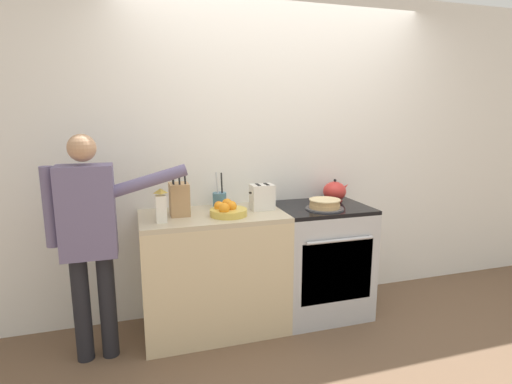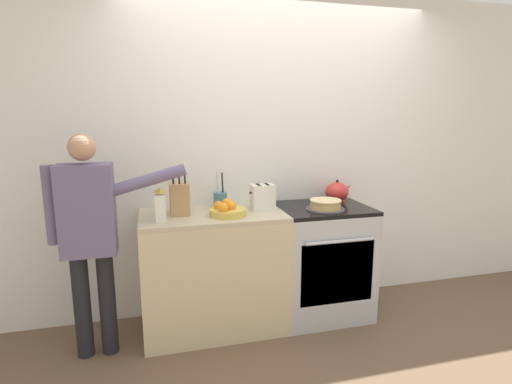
{
  "view_description": "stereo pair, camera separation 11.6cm",
  "coord_description": "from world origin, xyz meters",
  "px_view_note": "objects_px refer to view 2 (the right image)",
  "views": [
    {
      "loc": [
        -1.15,
        -2.52,
        1.63
      ],
      "look_at": [
        -0.3,
        0.27,
        1.06
      ],
      "focal_mm": 28.0,
      "sensor_mm": 36.0,
      "label": 1
    },
    {
      "loc": [
        -1.04,
        -2.55,
        1.63
      ],
      "look_at": [
        -0.3,
        0.27,
        1.06
      ],
      "focal_mm": 28.0,
      "sensor_mm": 36.0,
      "label": 2
    }
  ],
  "objects_px": {
    "fruit_bowl": "(227,210)",
    "layer_cake": "(326,205)",
    "person_baker": "(90,229)",
    "toaster": "(263,197)",
    "stove_range": "(321,260)",
    "milk_carton": "(160,205)",
    "utensil_crock": "(220,199)",
    "tea_kettle": "(337,192)",
    "knife_block": "(179,198)"
  },
  "relations": [
    {
      "from": "utensil_crock",
      "to": "fruit_bowl",
      "type": "distance_m",
      "value": 0.25
    },
    {
      "from": "fruit_bowl",
      "to": "knife_block",
      "type": "bearing_deg",
      "value": 159.66
    },
    {
      "from": "layer_cake",
      "to": "toaster",
      "type": "bearing_deg",
      "value": 163.82
    },
    {
      "from": "stove_range",
      "to": "tea_kettle",
      "type": "bearing_deg",
      "value": 36.73
    },
    {
      "from": "layer_cake",
      "to": "fruit_bowl",
      "type": "height_order",
      "value": "fruit_bowl"
    },
    {
      "from": "tea_kettle",
      "to": "toaster",
      "type": "bearing_deg",
      "value": -170.75
    },
    {
      "from": "fruit_bowl",
      "to": "layer_cake",
      "type": "bearing_deg",
      "value": -1.85
    },
    {
      "from": "knife_block",
      "to": "toaster",
      "type": "distance_m",
      "value": 0.63
    },
    {
      "from": "fruit_bowl",
      "to": "milk_carton",
      "type": "height_order",
      "value": "milk_carton"
    },
    {
      "from": "stove_range",
      "to": "milk_carton",
      "type": "height_order",
      "value": "milk_carton"
    },
    {
      "from": "stove_range",
      "to": "utensil_crock",
      "type": "distance_m",
      "value": 0.96
    },
    {
      "from": "layer_cake",
      "to": "knife_block",
      "type": "distance_m",
      "value": 1.1
    },
    {
      "from": "fruit_bowl",
      "to": "utensil_crock",
      "type": "bearing_deg",
      "value": 91.53
    },
    {
      "from": "stove_range",
      "to": "fruit_bowl",
      "type": "relative_size",
      "value": 3.36
    },
    {
      "from": "tea_kettle",
      "to": "toaster",
      "type": "height_order",
      "value": "toaster"
    },
    {
      "from": "person_baker",
      "to": "layer_cake",
      "type": "bearing_deg",
      "value": -11.26
    },
    {
      "from": "utensil_crock",
      "to": "milk_carton",
      "type": "height_order",
      "value": "utensil_crock"
    },
    {
      "from": "fruit_bowl",
      "to": "toaster",
      "type": "height_order",
      "value": "toaster"
    },
    {
      "from": "knife_block",
      "to": "stove_range",
      "type": "bearing_deg",
      "value": -2.06
    },
    {
      "from": "layer_cake",
      "to": "tea_kettle",
      "type": "height_order",
      "value": "tea_kettle"
    },
    {
      "from": "toaster",
      "to": "person_baker",
      "type": "bearing_deg",
      "value": -171.6
    },
    {
      "from": "layer_cake",
      "to": "knife_block",
      "type": "bearing_deg",
      "value": 172.35
    },
    {
      "from": "utensil_crock",
      "to": "milk_carton",
      "type": "xyz_separation_m",
      "value": [
        -0.46,
        -0.29,
        0.05
      ]
    },
    {
      "from": "knife_block",
      "to": "toaster",
      "type": "height_order",
      "value": "knife_block"
    },
    {
      "from": "toaster",
      "to": "milk_carton",
      "type": "distance_m",
      "value": 0.78
    },
    {
      "from": "tea_kettle",
      "to": "toaster",
      "type": "relative_size",
      "value": 1.2
    },
    {
      "from": "tea_kettle",
      "to": "knife_block",
      "type": "height_order",
      "value": "knife_block"
    },
    {
      "from": "fruit_bowl",
      "to": "person_baker",
      "type": "bearing_deg",
      "value": -175.67
    },
    {
      "from": "stove_range",
      "to": "utensil_crock",
      "type": "xyz_separation_m",
      "value": [
        -0.8,
        0.17,
        0.52
      ]
    },
    {
      "from": "tea_kettle",
      "to": "person_baker",
      "type": "distance_m",
      "value": 1.92
    },
    {
      "from": "tea_kettle",
      "to": "toaster",
      "type": "xyz_separation_m",
      "value": [
        -0.68,
        -0.11,
        0.02
      ]
    },
    {
      "from": "fruit_bowl",
      "to": "toaster",
      "type": "bearing_deg",
      "value": 20.32
    },
    {
      "from": "stove_range",
      "to": "milk_carton",
      "type": "relative_size",
      "value": 3.87
    },
    {
      "from": "layer_cake",
      "to": "milk_carton",
      "type": "height_order",
      "value": "milk_carton"
    },
    {
      "from": "tea_kettle",
      "to": "knife_block",
      "type": "bearing_deg",
      "value": -175.67
    },
    {
      "from": "person_baker",
      "to": "milk_carton",
      "type": "bearing_deg",
      "value": -9.69
    },
    {
      "from": "stove_range",
      "to": "tea_kettle",
      "type": "xyz_separation_m",
      "value": [
        0.19,
        0.14,
        0.53
      ]
    },
    {
      "from": "layer_cake",
      "to": "tea_kettle",
      "type": "bearing_deg",
      "value": 48.65
    },
    {
      "from": "layer_cake",
      "to": "milk_carton",
      "type": "xyz_separation_m",
      "value": [
        -1.23,
        -0.02,
        0.07
      ]
    },
    {
      "from": "knife_block",
      "to": "milk_carton",
      "type": "bearing_deg",
      "value": -130.11
    },
    {
      "from": "utensil_crock",
      "to": "tea_kettle",
      "type": "bearing_deg",
      "value": -1.66
    },
    {
      "from": "stove_range",
      "to": "layer_cake",
      "type": "distance_m",
      "value": 0.5
    },
    {
      "from": "utensil_crock",
      "to": "milk_carton",
      "type": "distance_m",
      "value": 0.55
    },
    {
      "from": "fruit_bowl",
      "to": "tea_kettle",
      "type": "bearing_deg",
      "value": 12.73
    },
    {
      "from": "knife_block",
      "to": "person_baker",
      "type": "height_order",
      "value": "person_baker"
    },
    {
      "from": "layer_cake",
      "to": "person_baker",
      "type": "xyz_separation_m",
      "value": [
        -1.68,
        -0.05,
        -0.05
      ]
    },
    {
      "from": "stove_range",
      "to": "person_baker",
      "type": "height_order",
      "value": "person_baker"
    },
    {
      "from": "person_baker",
      "to": "toaster",
      "type": "bearing_deg",
      "value": -4.41
    },
    {
      "from": "person_baker",
      "to": "tea_kettle",
      "type": "bearing_deg",
      "value": -4.1
    },
    {
      "from": "fruit_bowl",
      "to": "stove_range",
      "type": "bearing_deg",
      "value": 5.89
    }
  ]
}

